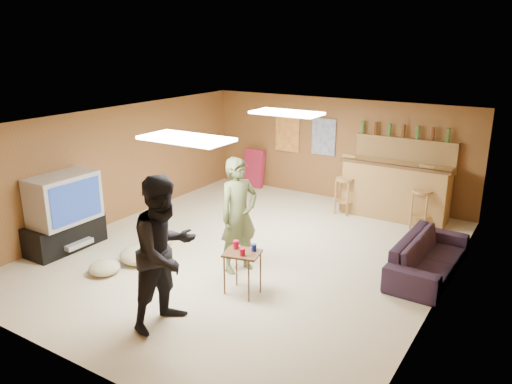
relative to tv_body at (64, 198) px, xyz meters
The scene contains 32 objects.
ground 3.18m from the tv_body, 29.51° to the left, with size 7.00×7.00×0.00m, color beige.
ceiling 3.31m from the tv_body, 29.51° to the left, with size 6.00×7.00×0.02m, color silver.
wall_back 5.66m from the tv_body, 62.08° to the left, with size 6.00×0.02×2.20m, color brown.
wall_front 3.33m from the tv_body, 37.04° to the right, with size 6.00×0.02×2.20m, color brown.
wall_left 1.55m from the tv_body, 103.13° to the left, with size 0.02×7.00×2.20m, color brown.
wall_right 5.85m from the tv_body, 14.87° to the left, with size 0.02×7.00×2.20m, color brown.
tv_stand 0.65m from the tv_body, behind, with size 0.55×1.30×0.50m, color black.
dvd_box 0.76m from the tv_body, ahead, with size 0.35×0.50×0.08m, color #B2B2B7.
tv_body is the anchor object (origin of this frame).
tv_screen 0.31m from the tv_body, ahead, with size 0.02×0.95×0.65m, color navy.
bar_counter 6.09m from the tv_body, 47.00° to the left, with size 2.00×0.60×1.10m, color olive.
bar_lip 5.91m from the tv_body, 45.34° to the left, with size 2.10×0.12×0.05m, color #432915.
bar_shelf 6.45m from the tv_body, 49.74° to the left, with size 2.00×0.18×0.05m, color olive.
bar_backing 6.44m from the tv_body, 49.85° to the left, with size 2.00×0.14×0.60m, color olive.
poster_left 5.19m from the tv_body, 73.70° to the left, with size 0.60×0.03×0.85m, color #BF3F26.
poster_right 5.51m from the tv_body, 64.65° to the left, with size 0.55×0.03×0.80m, color #334C99.
folding_chair_stack 4.86m from the tv_body, 82.29° to the left, with size 0.50×0.14×0.90m, color #A01D3C.
ceiling_panel_front 2.94m from the tv_body, ahead, with size 1.20×0.60×0.04m, color white.
ceiling_panel_back 3.99m from the tv_body, 45.54° to the left, with size 1.20×0.60×0.04m, color white.
person_olive 2.99m from the tv_body, 17.25° to the left, with size 0.64×0.42×1.77m, color #576439.
person_black 3.06m from the tv_body, 15.65° to the right, with size 0.93×0.73×1.92m, color black.
sofa 5.84m from the tv_body, 22.94° to the left, with size 1.96×0.76×0.57m, color black.
tray_table 3.38m from the tv_body, ahead, with size 0.48×0.38×0.62m, color #432915.
cup_red_near 3.20m from the tv_body, ahead, with size 0.08×0.08×0.12m, color red.
cup_red_far 3.39m from the tv_body, ahead, with size 0.08×0.08×0.10m, color red.
cup_blue 3.46m from the tv_body, ahead, with size 0.07×0.07×0.10m, color navy.
bar_stool_left 5.25m from the tv_body, 52.08° to the left, with size 0.34×0.34×1.08m, color olive, non-canonical shape.
bar_stool_right 6.28m from the tv_body, 40.96° to the left, with size 0.41×0.41×1.29m, color olive, non-canonical shape.
cushion_near_tv 1.60m from the tv_body, ahead, with size 0.61×0.61×0.27m, color tan.
cushion_mid 1.73m from the tv_body, 37.67° to the left, with size 0.40×0.40×0.18m, color tan.
cushion_far 1.49m from the tv_body, 14.84° to the right, with size 0.46×0.46×0.21m, color tan.
bottle_row 6.41m from the tv_body, 50.03° to the left, with size 1.76×0.08×0.26m, color #3F7233, non-canonical shape.
Camera 1 is at (4.13, -6.40, 3.42)m, focal length 35.00 mm.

